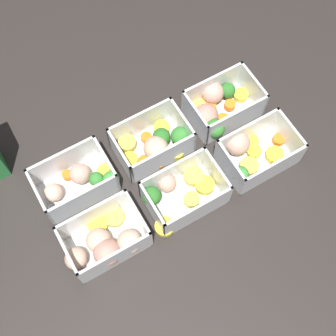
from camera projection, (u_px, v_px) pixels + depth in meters
name	position (u px, v px, depth m)	size (l,w,h in m)	color
ground_plane	(168.00, 173.00, 0.93)	(4.00, 4.00, 0.00)	#282321
container_near_left	(105.00, 243.00, 0.85)	(0.16, 0.12, 0.07)	white
container_near_center	(179.00, 193.00, 0.89)	(0.16, 0.12, 0.07)	white
container_near_right	(251.00, 152.00, 0.92)	(0.15, 0.12, 0.07)	white
container_far_left	(79.00, 181.00, 0.90)	(0.16, 0.10, 0.07)	white
container_far_center	(156.00, 143.00, 0.93)	(0.15, 0.11, 0.07)	white
container_far_right	(217.00, 107.00, 0.96)	(0.15, 0.13, 0.07)	white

